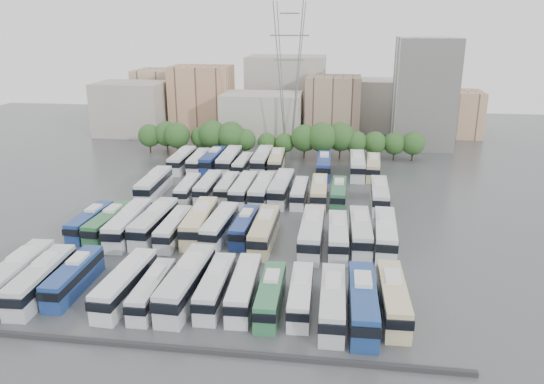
# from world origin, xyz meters

# --- Properties ---
(ground) EXTENTS (220.00, 220.00, 0.00)m
(ground) POSITION_xyz_m (0.00, 0.00, 0.00)
(ground) COLOR #424447
(ground) RESTS_ON ground
(parapet) EXTENTS (56.00, 0.50, 0.50)m
(parapet) POSITION_xyz_m (0.00, -33.00, 0.25)
(parapet) COLOR #2D2D30
(parapet) RESTS_ON ground
(tree_line) EXTENTS (65.57, 8.19, 8.42)m
(tree_line) POSITION_xyz_m (-1.10, 42.04, 4.46)
(tree_line) COLOR black
(tree_line) RESTS_ON ground
(city_buildings) EXTENTS (102.00, 35.00, 20.00)m
(city_buildings) POSITION_xyz_m (-7.46, 71.86, 7.87)
(city_buildings) COLOR #9E998E
(city_buildings) RESTS_ON ground
(apartment_tower) EXTENTS (14.00, 14.00, 26.00)m
(apartment_tower) POSITION_xyz_m (34.00, 58.00, 13.00)
(apartment_tower) COLOR silver
(apartment_tower) RESTS_ON ground
(electricity_pylon) EXTENTS (9.00, 6.91, 33.83)m
(electricity_pylon) POSITION_xyz_m (2.00, 50.00, 18.66)
(electricity_pylon) COLOR slate
(electricity_pylon) RESTS_ON ground
(bus_r0_s0) EXTENTS (3.48, 13.62, 4.24)m
(bus_r0_s0) POSITION_xyz_m (-21.42, -24.35, 2.08)
(bus_r0_s0) COLOR silver
(bus_r0_s0) RESTS_ON ground
(bus_r0_s1) EXTENTS (3.41, 12.87, 4.00)m
(bus_r0_s1) POSITION_xyz_m (-18.16, -24.64, 1.96)
(bus_r0_s1) COLOR silver
(bus_r0_s1) RESTS_ON ground
(bus_r0_s2) EXTENTS (2.74, 11.58, 3.62)m
(bus_r0_s2) POSITION_xyz_m (-15.03, -23.12, 1.78)
(bus_r0_s2) COLOR navy
(bus_r0_s2) RESTS_ON ground
(bus_r0_s4) EXTENTS (3.22, 12.57, 3.91)m
(bus_r0_s4) POSITION_xyz_m (-8.30, -24.15, 1.92)
(bus_r0_s4) COLOR silver
(bus_r0_s4) RESTS_ON ground
(bus_r0_s5) EXTENTS (2.53, 10.82, 3.38)m
(bus_r0_s5) POSITION_xyz_m (-4.96, -24.70, 1.66)
(bus_r0_s5) COLOR silver
(bus_r0_s5) RESTS_ON ground
(bus_r0_s6) EXTENTS (3.44, 13.80, 4.30)m
(bus_r0_s6) POSITION_xyz_m (-1.48, -23.26, 2.11)
(bus_r0_s6) COLOR silver
(bus_r0_s6) RESTS_ON ground
(bus_r0_s7) EXTENTS (2.72, 11.67, 3.65)m
(bus_r0_s7) POSITION_xyz_m (1.84, -23.16, 1.79)
(bus_r0_s7) COLOR silver
(bus_r0_s7) RESTS_ON ground
(bus_r0_s8) EXTENTS (3.05, 11.92, 3.71)m
(bus_r0_s8) POSITION_xyz_m (5.06, -23.11, 1.82)
(bus_r0_s8) COLOR silver
(bus_r0_s8) RESTS_ON ground
(bus_r0_s9) EXTENTS (2.66, 11.17, 3.49)m
(bus_r0_s9) POSITION_xyz_m (8.17, -24.11, 1.71)
(bus_r0_s9) COLOR #307047
(bus_r0_s9) RESTS_ON ground
(bus_r0_s10) EXTENTS (2.66, 10.93, 3.41)m
(bus_r0_s10) POSITION_xyz_m (11.40, -23.56, 1.67)
(bus_r0_s10) COLOR silver
(bus_r0_s10) RESTS_ON ground
(bus_r0_s11) EXTENTS (2.85, 12.24, 3.83)m
(bus_r0_s11) POSITION_xyz_m (14.89, -24.92, 1.88)
(bus_r0_s11) COLOR silver
(bus_r0_s11) RESTS_ON ground
(bus_r0_s12) EXTENTS (3.09, 13.07, 4.08)m
(bus_r0_s12) POSITION_xyz_m (18.02, -24.84, 2.01)
(bus_r0_s12) COLOR navy
(bus_r0_s12) RESTS_ON ground
(bus_r0_s13) EXTENTS (3.02, 12.43, 3.88)m
(bus_r0_s13) POSITION_xyz_m (21.25, -23.25, 1.90)
(bus_r0_s13) COLOR beige
(bus_r0_s13) RESTS_ON ground
(bus_r1_s0) EXTENTS (2.70, 11.17, 3.49)m
(bus_r1_s0) POSITION_xyz_m (-21.30, -6.16, 1.71)
(bus_r1_s0) COLOR navy
(bus_r1_s0) RESTS_ON ground
(bus_r1_s1) EXTENTS (3.12, 11.97, 3.72)m
(bus_r1_s1) POSITION_xyz_m (-18.16, -6.55, 1.83)
(bus_r1_s1) COLOR #2C683B
(bus_r1_s1) RESTS_ON ground
(bus_r1_s2) EXTENTS (3.26, 13.35, 4.17)m
(bus_r1_s2) POSITION_xyz_m (-14.99, -6.93, 2.05)
(bus_r1_s2) COLOR silver
(bus_r1_s2) RESTS_ON ground
(bus_r1_s3) EXTENTS (3.25, 13.36, 4.17)m
(bus_r1_s3) POSITION_xyz_m (-11.48, -6.02, 2.05)
(bus_r1_s3) COLOR silver
(bus_r1_s3) RESTS_ON ground
(bus_r1_s4) EXTENTS (2.56, 11.50, 3.60)m
(bus_r1_s4) POSITION_xyz_m (-8.16, -7.08, 1.77)
(bus_r1_s4) COLOR silver
(bus_r1_s4) RESTS_ON ground
(bus_r1_s5) EXTENTS (3.40, 13.40, 4.17)m
(bus_r1_s5) POSITION_xyz_m (-5.03, -4.85, 2.05)
(bus_r1_s5) COLOR beige
(bus_r1_s5) RESTS_ON ground
(bus_r1_s6) EXTENTS (3.20, 12.29, 3.82)m
(bus_r1_s6) POSITION_xyz_m (-1.87, -5.46, 1.88)
(bus_r1_s6) COLOR silver
(bus_r1_s6) RESTS_ON ground
(bus_r1_s7) EXTENTS (2.66, 11.13, 3.48)m
(bus_r1_s7) POSITION_xyz_m (1.66, -4.85, 1.71)
(bus_r1_s7) COLOR navy
(bus_r1_s7) RESTS_ON ground
(bus_r1_s8) EXTENTS (2.85, 12.91, 4.05)m
(bus_r1_s8) POSITION_xyz_m (4.83, -6.75, 1.99)
(bus_r1_s8) COLOR tan
(bus_r1_s8) RESTS_ON ground
(bus_r1_s10) EXTENTS (2.99, 13.70, 4.30)m
(bus_r1_s10) POSITION_xyz_m (11.48, -6.86, 2.11)
(bus_r1_s10) COLOR silver
(bus_r1_s10) RESTS_ON ground
(bus_r1_s11) EXTENTS (3.07, 12.26, 3.82)m
(bus_r1_s11) POSITION_xyz_m (15.05, -6.82, 1.88)
(bus_r1_s11) COLOR silver
(bus_r1_s11) RESTS_ON ground
(bus_r1_s12) EXTENTS (3.18, 12.90, 4.02)m
(bus_r1_s12) POSITION_xyz_m (18.14, -5.26, 1.97)
(bus_r1_s12) COLOR silver
(bus_r1_s12) RESTS_ON ground
(bus_r1_s13) EXTENTS (3.29, 13.16, 4.10)m
(bus_r1_s13) POSITION_xyz_m (21.52, -5.49, 2.01)
(bus_r1_s13) COLOR silver
(bus_r1_s13) RESTS_ON ground
(bus_r2_s1) EXTENTS (3.34, 13.45, 4.19)m
(bus_r2_s1) POSITION_xyz_m (-17.94, 11.78, 2.06)
(bus_r2_s1) COLOR silver
(bus_r2_s1) RESTS_ON ground
(bus_r2_s3) EXTENTS (2.92, 11.11, 3.45)m
(bus_r2_s3) POSITION_xyz_m (-11.56, 11.14, 1.70)
(bus_r2_s3) COLOR silver
(bus_r2_s3) RESTS_ON ground
(bus_r2_s4) EXTENTS (2.68, 11.83, 3.70)m
(bus_r2_s4) POSITION_xyz_m (-8.23, 12.46, 1.82)
(bus_r2_s4) COLOR silver
(bus_r2_s4) RESTS_ON ground
(bus_r2_s5) EXTENTS (2.55, 11.20, 3.51)m
(bus_r2_s5) POSITION_xyz_m (-4.86, 12.93, 1.72)
(bus_r2_s5) COLOR silver
(bus_r2_s5) RESTS_ON ground
(bus_r2_s6) EXTENTS (2.96, 12.86, 4.02)m
(bus_r2_s6) POSITION_xyz_m (-1.57, 11.27, 1.98)
(bus_r2_s6) COLOR silver
(bus_r2_s6) RESTS_ON ground
(bus_r2_s7) EXTENTS (3.06, 13.09, 4.09)m
(bus_r2_s7) POSITION_xyz_m (1.69, 11.27, 2.01)
(bus_r2_s7) COLOR silver
(bus_r2_s7) RESTS_ON ground
(bus_r2_s8) EXTENTS (3.36, 13.58, 4.24)m
(bus_r2_s8) POSITION_xyz_m (4.82, 12.88, 2.08)
(bus_r2_s8) COLOR silver
(bus_r2_s8) RESTS_ON ground
(bus_r2_s9) EXTENTS (2.42, 10.96, 3.44)m
(bus_r2_s9) POSITION_xyz_m (8.11, 11.89, 1.69)
(bus_r2_s9) COLOR silver
(bus_r2_s9) RESTS_ON ground
(bus_r2_s10) EXTENTS (2.98, 12.33, 3.85)m
(bus_r2_s10) POSITION_xyz_m (11.45, 12.15, 1.89)
(bus_r2_s10) COLOR #CEBD8D
(bus_r2_s10) RESTS_ON ground
(bus_r2_s11) EXTENTS (2.66, 11.55, 3.62)m
(bus_r2_s11) POSITION_xyz_m (14.78, 12.24, 1.77)
(bus_r2_s11) COLOR #2A633F
(bus_r2_s11) RESTS_ON ground
(bus_r2_s13) EXTENTS (2.99, 12.81, 4.01)m
(bus_r2_s13) POSITION_xyz_m (21.65, 11.68, 1.97)
(bus_r2_s13) COLOR silver
(bus_r2_s13) RESTS_ON ground
(bus_r3_s1) EXTENTS (2.86, 12.75, 3.99)m
(bus_r3_s1) POSITION_xyz_m (-18.25, 29.55, 1.96)
(bus_r3_s1) COLOR silver
(bus_r3_s1) RESTS_ON ground
(bus_r3_s2) EXTENTS (2.96, 11.96, 3.73)m
(bus_r3_s2) POSITION_xyz_m (-14.63, 29.48, 1.83)
(bus_r3_s2) COLOR silver
(bus_r3_s2) RESTS_ON ground
(bus_r3_s3) EXTENTS (3.21, 12.90, 4.02)m
(bus_r3_s3) POSITION_xyz_m (-11.76, 30.27, 1.97)
(bus_r3_s3) COLOR navy
(bus_r3_s3) RESTS_ON ground
(bus_r3_s4) EXTENTS (3.12, 13.66, 4.28)m
(bus_r3_s4) POSITION_xyz_m (-8.18, 29.91, 2.10)
(bus_r3_s4) COLOR silver
(bus_r3_s4) RESTS_ON ground
(bus_r3_s5) EXTENTS (2.71, 10.98, 3.42)m
(bus_r3_s5) POSITION_xyz_m (-5.02, 28.59, 1.68)
(bus_r3_s5) COLOR silver
(bus_r3_s5) RESTS_ON ground
(bus_r3_s6) EXTENTS (3.08, 13.68, 4.28)m
(bus_r3_s6) POSITION_xyz_m (-1.45, 31.05, 2.10)
(bus_r3_s6) COLOR silver
(bus_r3_s6) RESTS_ON ground
(bus_r3_s7) EXTENTS (3.38, 12.73, 3.96)m
(bus_r3_s7) POSITION_xyz_m (1.61, 30.95, 1.94)
(bus_r3_s7) COLOR #C5BA87
(bus_r3_s7) RESTS_ON ground
(bus_r3_s10) EXTENTS (3.02, 12.77, 3.99)m
(bus_r3_s10) POSITION_xyz_m (11.50, 29.38, 1.96)
(bus_r3_s10) COLOR navy
(bus_r3_s10) RESTS_ON ground
(bus_r3_s12) EXTENTS (2.98, 13.41, 4.20)m
(bus_r3_s12) POSITION_xyz_m (18.18, 30.00, 2.06)
(bus_r3_s12) COLOR silver
(bus_r3_s12) RESTS_ON ground
(bus_r3_s13) EXTENTS (3.25, 12.32, 3.83)m
(bus_r3_s13) POSITION_xyz_m (21.36, 29.87, 1.88)
(bus_r3_s13) COLOR #C6B388
(bus_r3_s13) RESTS_ON ground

